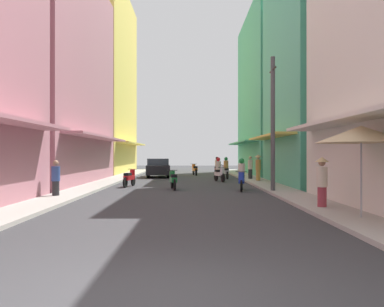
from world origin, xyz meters
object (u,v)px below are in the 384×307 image
at_px(motorbike_white, 219,171).
at_px(pedestrian_crossing, 56,179).
at_px(parked_car, 158,168).
at_px(pedestrian_far, 258,167).
at_px(motorbike_silver, 226,169).
at_px(vendor_umbrella, 361,134).
at_px(motorbike_orange, 195,169).
at_px(motorbike_maroon, 218,167).
at_px(pedestrian_foreground, 250,168).
at_px(pedestrian_midway, 322,180).
at_px(motorbike_green, 173,179).
at_px(utility_pole, 273,123).
at_px(motorbike_blue, 242,176).
at_px(motorbike_red, 130,178).

relative_size(motorbike_white, pedestrian_crossing, 1.14).
distance_m(motorbike_white, parked_car, 6.68).
bearing_deg(parked_car, pedestrian_far, -39.85).
bearing_deg(motorbike_silver, vendor_umbrella, -84.14).
height_order(motorbike_silver, motorbike_orange, motorbike_silver).
xyz_separation_m(motorbike_maroon, pedestrian_foreground, (1.87, -5.32, 0.12)).
bearing_deg(pedestrian_crossing, parked_car, 78.88).
bearing_deg(pedestrian_midway, motorbike_green, 123.07).
height_order(motorbike_orange, motorbike_white, motorbike_white).
bearing_deg(motorbike_silver, parked_car, 158.83).
bearing_deg(pedestrian_far, motorbike_orange, 114.57).
height_order(pedestrian_far, pedestrian_foreground, pedestrian_far).
height_order(motorbike_silver, pedestrian_foreground, pedestrian_foreground).
bearing_deg(utility_pole, motorbike_orange, 102.26).
height_order(motorbike_silver, motorbike_blue, same).
height_order(pedestrian_midway, pedestrian_crossing, pedestrian_midway).
xyz_separation_m(motorbike_maroon, utility_pole, (1.55, -14.33, 2.50)).
bearing_deg(pedestrian_foreground, parked_car, 150.53).
distance_m(motorbike_white, vendor_umbrella, 15.87).
distance_m(motorbike_white, motorbike_blue, 6.49).
bearing_deg(motorbike_blue, motorbike_green, 167.09).
height_order(motorbike_red, pedestrian_crossing, pedestrian_crossing).
bearing_deg(utility_pole, motorbike_maroon, 96.15).
relative_size(motorbike_orange, parked_car, 0.43).
height_order(motorbike_blue, pedestrian_crossing, motorbike_blue).
bearing_deg(motorbike_maroon, pedestrian_midway, -84.54).
height_order(motorbike_white, pedestrian_midway, pedestrian_midway).
bearing_deg(motorbike_red, motorbike_blue, -22.51).
xyz_separation_m(motorbike_silver, motorbike_blue, (-0.06, -9.55, 0.00)).
relative_size(motorbike_orange, motorbike_red, 1.00).
relative_size(pedestrian_midway, vendor_umbrella, 0.67).
bearing_deg(motorbike_white, motorbike_orange, 100.66).
xyz_separation_m(motorbike_blue, pedestrian_midway, (1.65, -6.96, 0.25)).
distance_m(motorbike_silver, motorbike_orange, 5.33).
bearing_deg(pedestrian_far, pedestrian_crossing, -136.41).
bearing_deg(pedestrian_crossing, vendor_umbrella, -29.76).
relative_size(motorbike_red, pedestrian_foreground, 1.09).
xyz_separation_m(parked_car, vendor_umbrella, (6.97, -20.62, 1.57)).
distance_m(motorbike_white, pedestrian_midway, 13.61).
xyz_separation_m(motorbike_blue, pedestrian_far, (1.81, 5.83, 0.29)).
xyz_separation_m(motorbike_white, utility_pole, (1.90, -7.69, 2.50)).
height_order(motorbike_orange, motorbike_maroon, motorbike_maroon).
bearing_deg(vendor_umbrella, parked_car, 108.69).
distance_m(motorbike_red, vendor_umbrella, 14.04).
distance_m(motorbike_blue, pedestrian_crossing, 8.65).
bearing_deg(motorbike_orange, parked_car, -134.73).
xyz_separation_m(pedestrian_far, pedestrian_midway, (-0.15, -12.79, -0.04)).
xyz_separation_m(motorbike_green, parked_car, (-1.61, 10.73, 0.24)).
xyz_separation_m(pedestrian_foreground, vendor_umbrella, (0.38, -16.89, 1.48)).
bearing_deg(motorbike_silver, motorbike_red, -129.58).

